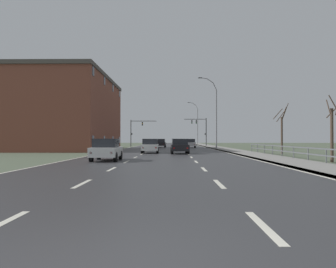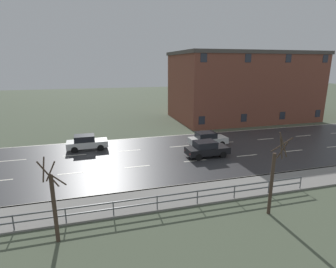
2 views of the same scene
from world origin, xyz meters
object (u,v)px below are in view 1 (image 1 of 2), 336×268
(traffic_signal_right, at_px, (201,127))
(car_near_right, at_px, (180,146))
(traffic_signal_left, at_px, (136,129))
(car_mid_centre, at_px, (106,149))
(street_lamp_distant, at_px, (197,124))
(car_far_right, at_px, (161,143))
(brick_building, at_px, (66,113))
(car_far_left, at_px, (150,146))
(car_distant, at_px, (190,143))
(street_lamp_midground, at_px, (215,114))

(traffic_signal_right, relative_size, car_near_right, 1.44)
(traffic_signal_left, bearing_deg, car_mid_centre, -86.29)
(street_lamp_distant, height_order, traffic_signal_left, street_lamp_distant)
(street_lamp_distant, height_order, car_mid_centre, street_lamp_distant)
(car_far_right, bearing_deg, brick_building, -133.80)
(car_far_left, distance_m, car_mid_centre, 12.78)
(brick_building, bearing_deg, car_near_right, -39.10)
(car_mid_centre, height_order, brick_building, brick_building)
(traffic_signal_right, distance_m, brick_building, 30.69)
(traffic_signal_left, bearing_deg, car_distant, -40.77)
(car_far_left, relative_size, car_near_right, 1.00)
(car_far_left, bearing_deg, car_mid_centre, -101.87)
(car_distant, bearing_deg, street_lamp_distant, 85.05)
(car_mid_centre, xyz_separation_m, brick_building, (-10.74, 24.25, 4.47))
(traffic_signal_right, distance_m, car_near_right, 35.64)
(car_near_right, bearing_deg, car_far_left, 153.49)
(street_lamp_midground, xyz_separation_m, car_distant, (-3.41, 7.84, -4.63))
(street_lamp_midground, relative_size, car_far_left, 2.70)
(car_distant, bearing_deg, car_far_left, -102.19)
(street_lamp_distant, distance_m, brick_building, 47.16)
(street_lamp_midground, relative_size, car_far_right, 2.70)
(car_near_right, xyz_separation_m, brick_building, (-16.17, 13.14, 4.47))
(traffic_signal_left, distance_m, car_distant, 14.60)
(street_lamp_midground, height_order, car_distant, street_lamp_midground)
(car_mid_centre, distance_m, car_far_right, 37.53)
(traffic_signal_left, bearing_deg, street_lamp_midground, -50.34)
(car_far_left, xyz_separation_m, car_distant, (5.67, 23.20, 0.00))
(car_far_left, xyz_separation_m, car_far_right, (0.28, 24.86, 0.00))
(street_lamp_midground, relative_size, car_mid_centre, 2.70)
(traffic_signal_right, xyz_separation_m, car_near_right, (-5.25, -35.10, -3.29))
(street_lamp_midground, xyz_separation_m, brick_building, (-22.06, -3.70, -0.16))
(street_lamp_distant, bearing_deg, car_far_right, -107.21)
(traffic_signal_right, distance_m, traffic_signal_left, 13.65)
(traffic_signal_left, bearing_deg, car_near_right, -76.21)
(traffic_signal_left, relative_size, car_far_right, 1.34)
(car_mid_centre, bearing_deg, car_far_left, 78.52)
(car_distant, xyz_separation_m, car_mid_centre, (-7.91, -35.79, 0.00))
(car_far_right, height_order, brick_building, brick_building)
(traffic_signal_left, distance_m, car_far_left, 33.09)
(car_near_right, height_order, brick_building, brick_building)
(street_lamp_distant, distance_m, car_far_right, 30.20)
(street_lamp_distant, xyz_separation_m, car_distant, (-3.43, -30.13, -4.82))
(street_lamp_midground, distance_m, traffic_signal_right, 18.32)
(car_far_left, xyz_separation_m, car_mid_centre, (-2.24, -12.59, 0.00))
(car_distant, bearing_deg, traffic_signal_right, 76.69)
(street_lamp_distant, xyz_separation_m, traffic_signal_right, (-0.67, -19.71, -1.53))
(street_lamp_midground, height_order, traffic_signal_left, street_lamp_midground)
(traffic_signal_left, distance_m, car_far_right, 9.86)
(street_lamp_midground, xyz_separation_m, street_lamp_distant, (0.02, 37.97, 0.19))
(car_mid_centre, relative_size, brick_building, 0.19)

